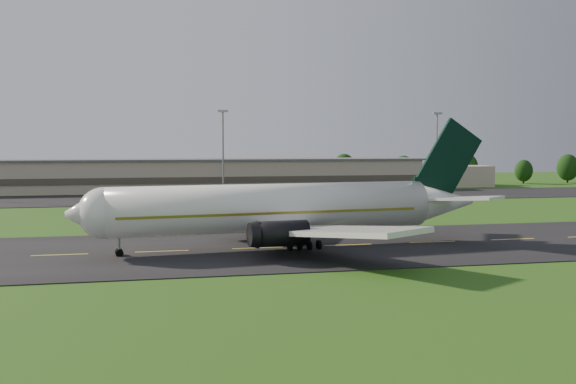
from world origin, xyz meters
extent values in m
plane|color=#204B12|center=(0.00, 0.00, 0.00)|extent=(360.00, 360.00, 0.00)
cube|color=black|center=(0.00, 0.00, 0.05)|extent=(220.00, 30.00, 0.10)
cube|color=black|center=(0.00, 72.00, 0.05)|extent=(260.00, 30.00, 0.10)
cylinder|color=white|center=(1.81, 0.00, 4.80)|extent=(38.37, 9.47, 5.60)
sphere|color=white|center=(-17.09, -1.95, 4.80)|extent=(5.60, 5.60, 5.60)
cone|color=white|center=(-19.08, -2.16, 4.80)|extent=(4.53, 5.76, 5.38)
cone|color=white|center=(24.19, 2.31, 4.80)|extent=(9.52, 6.38, 5.49)
cube|color=olive|center=(1.31, -0.05, 4.45)|extent=(35.39, 9.20, 0.28)
cube|color=black|center=(-17.69, -2.01, 5.35)|extent=(2.30, 3.19, 0.65)
cube|color=white|center=(6.42, -10.58, 3.30)|extent=(15.53, 19.94, 2.20)
cube|color=white|center=(4.16, 11.30, 3.30)|extent=(12.55, 20.21, 2.20)
cube|color=white|center=(24.70, -2.66, 5.70)|extent=(8.06, 9.29, 0.91)
cube|color=white|center=(23.68, 7.28, 5.70)|extent=(6.91, 9.38, 0.91)
cube|color=black|center=(22.70, 2.16, 6.60)|extent=(5.03, 1.06, 3.00)
cube|color=black|center=(25.18, 2.41, 10.30)|extent=(9.43, 1.42, 10.55)
cylinder|color=black|center=(1.14, -8.11, 2.90)|extent=(5.85, 3.26, 2.70)
cylinder|color=black|center=(-0.51, 7.80, 2.90)|extent=(5.85, 3.26, 2.70)
cube|color=tan|center=(0.00, 96.00, 4.00)|extent=(120.00, 15.00, 8.00)
cube|color=#4C4438|center=(0.00, 96.00, 3.20)|extent=(121.00, 15.40, 1.60)
cube|color=#595B60|center=(0.00, 96.00, 8.15)|extent=(122.00, 16.00, 0.50)
cube|color=tan|center=(70.00, 98.00, 3.00)|extent=(28.00, 11.00, 6.00)
cylinder|color=gray|center=(5.00, 80.00, 10.00)|extent=(0.44, 0.44, 20.00)
cube|color=gray|center=(5.00, 80.00, 20.10)|extent=(2.40, 1.20, 0.50)
cylinder|color=gray|center=(60.00, 80.00, 10.00)|extent=(0.44, 0.44, 20.00)
cube|color=gray|center=(60.00, 80.00, 20.10)|extent=(2.40, 1.20, 0.50)
cylinder|color=black|center=(-34.20, 105.81, 1.19)|extent=(0.56, 0.56, 2.39)
ellipsoid|color=black|center=(-34.20, 105.81, 4.12)|extent=(5.58, 5.58, 6.97)
cylinder|color=black|center=(43.38, 106.41, 1.49)|extent=(0.56, 0.56, 2.98)
ellipsoid|color=black|center=(43.38, 106.41, 5.13)|extent=(6.95, 6.95, 8.68)
cylinder|color=black|center=(62.12, 106.89, 1.39)|extent=(0.56, 0.56, 2.79)
ellipsoid|color=black|center=(62.12, 106.89, 4.80)|extent=(6.50, 6.50, 8.12)
cylinder|color=black|center=(82.39, 106.41, 1.49)|extent=(0.56, 0.56, 2.98)
ellipsoid|color=black|center=(82.39, 106.41, 5.13)|extent=(6.95, 6.95, 8.69)
cylinder|color=black|center=(101.69, 106.12, 1.17)|extent=(0.56, 0.56, 2.34)
ellipsoid|color=black|center=(101.69, 106.12, 4.02)|extent=(5.45, 5.45, 6.81)
cylinder|color=black|center=(116.81, 105.60, 1.43)|extent=(0.56, 0.56, 2.87)
ellipsoid|color=black|center=(116.81, 105.60, 4.94)|extent=(6.69, 6.69, 8.36)
imported|color=yellow|center=(-17.61, 65.70, 0.79)|extent=(2.08, 4.21, 1.38)
imported|color=maroon|center=(0.60, 69.96, 0.83)|extent=(4.50, 1.80, 1.45)
imported|color=silver|center=(4.12, 74.21, 0.77)|extent=(2.68, 4.99, 1.33)
imported|color=yellow|center=(30.08, 69.54, 0.83)|extent=(5.31, 2.85, 1.46)
camera|label=1|loc=(-12.21, -73.21, 12.18)|focal=40.00mm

